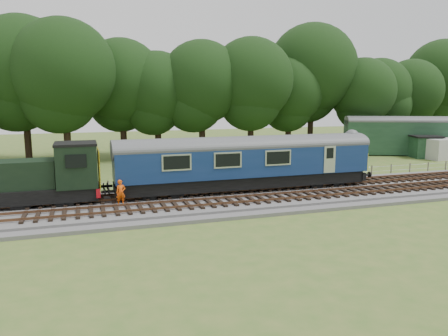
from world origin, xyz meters
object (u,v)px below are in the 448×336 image
object	(u,v)px
shunter_loco	(30,179)
dmu_railcar	(246,158)
parked_coach	(421,134)
worker	(121,193)
caravan	(446,149)

from	to	relation	value
shunter_loco	dmu_railcar	bearing A→B (deg)	-0.00
parked_coach	worker	bearing A→B (deg)	-134.17
worker	caravan	distance (m)	37.79
worker	parked_coach	bearing A→B (deg)	14.14
dmu_railcar	parked_coach	bearing A→B (deg)	26.11
shunter_loco	caravan	bearing A→B (deg)	13.19
worker	parked_coach	world-z (taller)	parked_coach
shunter_loco	worker	bearing A→B (deg)	-18.70
shunter_loco	parked_coach	bearing A→B (deg)	17.92
dmu_railcar	shunter_loco	xyz separation A→B (m)	(-13.93, 0.00, -0.63)
worker	caravan	size ratio (longest dim) A/B	0.34
dmu_railcar	caravan	bearing A→B (deg)	19.49
dmu_railcar	shunter_loco	bearing A→B (deg)	180.00
dmu_railcar	worker	xyz separation A→B (m)	(-8.74, -1.75, -1.47)
worker	parked_coach	size ratio (longest dim) A/B	0.09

